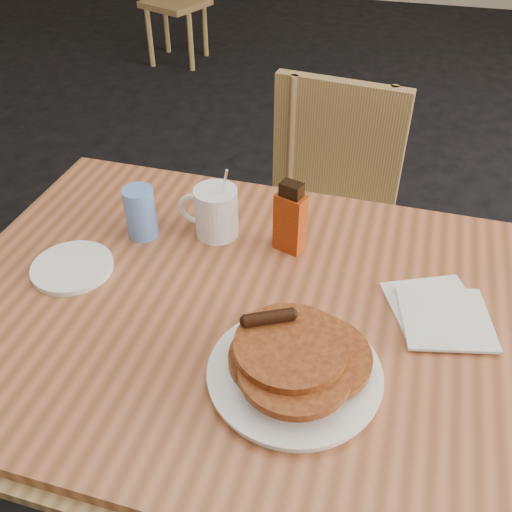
{
  "coord_description": "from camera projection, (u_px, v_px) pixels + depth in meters",
  "views": [
    {
      "loc": [
        0.2,
        -0.78,
        1.5
      ],
      "look_at": [
        -0.02,
        0.03,
        0.82
      ],
      "focal_mm": 40.0,
      "sensor_mm": 36.0,
      "label": 1
    }
  ],
  "objects": [
    {
      "name": "floor",
      "position": [
        260.0,
        495.0,
        1.57
      ],
      "size": [
        10.0,
        10.0,
        0.0
      ],
      "primitive_type": "plane",
      "color": "black",
      "rests_on": "ground"
    },
    {
      "name": "side_saucer",
      "position": [
        72.0,
        267.0,
        1.16
      ],
      "size": [
        0.2,
        0.2,
        0.01
      ],
      "primitive_type": "cylinder",
      "rotation": [
        0.0,
        0.0,
        -0.25
      ],
      "color": "white",
      "rests_on": "main_table"
    },
    {
      "name": "coffee_mug",
      "position": [
        215.0,
        211.0,
        1.22
      ],
      "size": [
        0.13,
        0.09,
        0.17
      ],
      "rotation": [
        0.0,
        0.0,
        0.33
      ],
      "color": "white",
      "rests_on": "main_table"
    },
    {
      "name": "napkin_stack",
      "position": [
        440.0,
        313.0,
        1.05
      ],
      "size": [
        0.22,
        0.23,
        0.01
      ],
      "rotation": [
        0.0,
        0.0,
        0.42
      ],
      "color": "silver",
      "rests_on": "main_table"
    },
    {
      "name": "pancake_plate",
      "position": [
        295.0,
        365.0,
        0.93
      ],
      "size": [
        0.29,
        0.29,
        0.1
      ],
      "rotation": [
        0.0,
        0.0,
        0.03
      ],
      "color": "white",
      "rests_on": "main_table"
    },
    {
      "name": "syrup_bottle",
      "position": [
        290.0,
        219.0,
        1.17
      ],
      "size": [
        0.07,
        0.06,
        0.16
      ],
      "rotation": [
        0.0,
        0.0,
        -0.32
      ],
      "color": "maroon",
      "rests_on": "main_table"
    },
    {
      "name": "chair_main_far",
      "position": [
        328.0,
        205.0,
        1.75
      ],
      "size": [
        0.44,
        0.45,
        0.88
      ],
      "rotation": [
        0.0,
        0.0,
        -0.12
      ],
      "color": "#A88A4F",
      "rests_on": "floor"
    },
    {
      "name": "blue_tumbler",
      "position": [
        141.0,
        213.0,
        1.22
      ],
      "size": [
        0.08,
        0.08,
        0.12
      ],
      "primitive_type": "cylinder",
      "rotation": [
        0.0,
        0.0,
        -0.24
      ],
      "color": "#5C88D9",
      "rests_on": "main_table"
    },
    {
      "name": "main_table",
      "position": [
        269.0,
        325.0,
        1.09
      ],
      "size": [
        1.32,
        0.91,
        0.75
      ],
      "rotation": [
        0.0,
        0.0,
        -0.02
      ],
      "color": "#A85E3B",
      "rests_on": "floor"
    }
  ]
}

